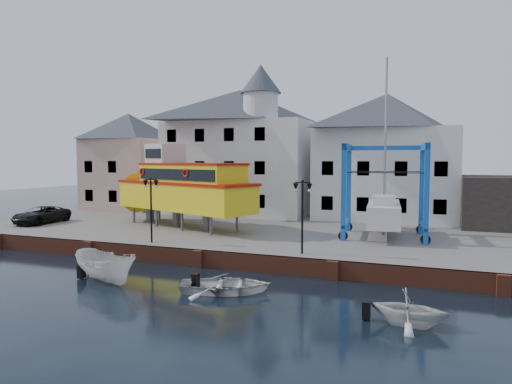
% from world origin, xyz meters
% --- Properties ---
extents(ground, '(140.00, 140.00, 0.00)m').
position_xyz_m(ground, '(0.00, 0.00, 0.00)').
color(ground, black).
rests_on(ground, ground).
extents(hardstanding, '(44.00, 22.00, 1.00)m').
position_xyz_m(hardstanding, '(0.00, 11.00, 0.50)').
color(hardstanding, slate).
rests_on(hardstanding, ground).
extents(quay_wall, '(44.00, 0.47, 1.00)m').
position_xyz_m(quay_wall, '(-0.00, 0.10, 0.50)').
color(quay_wall, brown).
rests_on(quay_wall, ground).
extents(building_pink, '(8.00, 7.00, 10.30)m').
position_xyz_m(building_pink, '(-18.00, 18.00, 6.15)').
color(building_pink, tan).
rests_on(building_pink, hardstanding).
extents(building_white_main, '(14.00, 8.30, 14.00)m').
position_xyz_m(building_white_main, '(-4.87, 18.39, 7.34)').
color(building_white_main, silver).
rests_on(building_white_main, hardstanding).
extents(building_white_right, '(12.00, 8.00, 11.20)m').
position_xyz_m(building_white_right, '(9.00, 19.00, 6.60)').
color(building_white_right, silver).
rests_on(building_white_right, hardstanding).
extents(lamp_post_left, '(1.12, 0.32, 4.20)m').
position_xyz_m(lamp_post_left, '(-4.00, 1.20, 4.17)').
color(lamp_post_left, black).
rests_on(lamp_post_left, hardstanding).
extents(lamp_post_right, '(1.12, 0.32, 4.20)m').
position_xyz_m(lamp_post_right, '(6.00, 1.20, 4.17)').
color(lamp_post_right, black).
rests_on(lamp_post_right, hardstanding).
extents(tour_boat, '(15.40, 8.92, 6.59)m').
position_xyz_m(tour_boat, '(-6.28, 8.23, 4.11)').
color(tour_boat, '#59595E').
rests_on(tour_boat, hardstanding).
extents(travel_lift, '(6.09, 8.28, 12.30)m').
position_xyz_m(travel_lift, '(9.73, 9.32, 3.06)').
color(travel_lift, '#0F3DAA').
rests_on(travel_lift, hardstanding).
extents(van, '(2.63, 5.19, 1.41)m').
position_xyz_m(van, '(-17.70, 5.49, 1.70)').
color(van, black).
rests_on(van, hardstanding).
extents(motorboat_a, '(5.02, 3.28, 1.81)m').
position_xyz_m(motorboat_a, '(-2.93, -4.60, 0.00)').
color(motorboat_a, silver).
rests_on(motorboat_a, ground).
extents(motorboat_b, '(5.17, 4.41, 0.91)m').
position_xyz_m(motorboat_b, '(3.63, -4.08, 0.00)').
color(motorboat_b, silver).
rests_on(motorboat_b, ground).
extents(motorboat_c, '(3.12, 2.76, 1.52)m').
position_xyz_m(motorboat_c, '(12.05, -5.60, 0.00)').
color(motorboat_c, silver).
rests_on(motorboat_c, ground).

